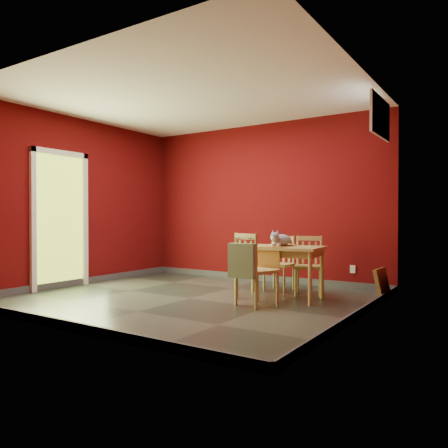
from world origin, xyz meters
The scene contains 13 objects.
ground centered at (0.00, 0.00, 0.00)m, with size 4.50×4.50×0.00m, color #2D342D.
room_shell centered at (0.00, 0.00, 0.05)m, with size 4.50×4.50×4.50m.
doorway centered at (-2.23, -0.40, 1.12)m, with size 0.06×1.01×2.13m.
window centered at (2.23, 1.00, 2.35)m, with size 0.05×0.90×0.50m.
outlet_plate centered at (1.60, 1.99, 0.30)m, with size 0.08×0.01×0.12m, color silver.
dining_table centered at (1.01, 0.65, 0.62)m, with size 1.18×0.76×0.71m.
table_runner centered at (1.01, 0.54, 0.66)m, with size 0.35×0.65×0.32m.
chair_far_left centered at (0.73, 1.25, 0.42)m, with size 0.38×0.38×0.81m.
chair_far_right centered at (1.22, 1.15, 0.42)m, with size 0.49×0.49×0.83m.
chair_near centered at (0.97, 0.03, 0.46)m, with size 0.53×0.53×0.90m.
tote_bag centered at (0.93, -0.18, 0.58)m, with size 0.35×0.20×0.48m.
cat centered at (1.06, 0.61, 0.82)m, with size 0.24×0.45×0.23m, color slate, non-canonical shape.
picture_frame centered at (2.19, 1.33, 0.21)m, with size 0.16×0.42×0.42m.
Camera 1 is at (3.58, -4.66, 1.09)m, focal length 35.00 mm.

